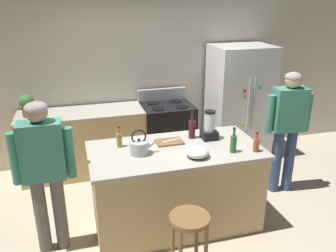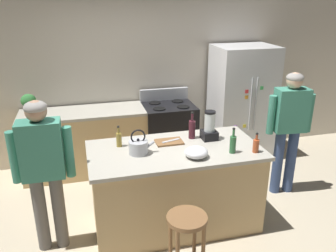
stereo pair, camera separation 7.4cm
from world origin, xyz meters
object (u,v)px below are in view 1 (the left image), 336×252
(potted_plant, at_px, (27,104))
(chef_knife, at_px, (171,141))
(person_by_island_left, at_px, (44,165))
(blender_appliance, at_px, (209,127))
(cutting_board, at_px, (169,142))
(kitchen_island, at_px, (175,187))
(bottle_vinegar, at_px, (119,139))
(refrigerator, at_px, (239,103))
(person_by_sink_right, at_px, (288,122))
(mixing_bowl, at_px, (197,152))
(stove_range, at_px, (167,134))
(bar_stool, at_px, (189,231))
(tea_kettle, at_px, (139,147))
(bottle_olive_oil, at_px, (233,143))
(bottle_wine, at_px, (192,128))
(bottle_cooking_sauce, at_px, (256,145))

(potted_plant, height_order, chef_knife, potted_plant)
(person_by_island_left, distance_m, blender_appliance, 1.81)
(cutting_board, bearing_deg, kitchen_island, -83.00)
(blender_appliance, relative_size, bottle_vinegar, 1.43)
(refrigerator, relative_size, person_by_sink_right, 1.10)
(person_by_island_left, xyz_separation_m, mixing_bowl, (1.49, -0.18, 0.03))
(mixing_bowl, relative_size, chef_knife, 1.10)
(stove_range, xyz_separation_m, cutting_board, (-0.35, -1.35, 0.47))
(bar_stool, xyz_separation_m, potted_plant, (-1.48, 2.42, 0.58))
(potted_plant, bearing_deg, tea_kettle, -52.21)
(stove_range, xyz_separation_m, chef_knife, (-0.33, -1.35, 0.48))
(mixing_bowl, relative_size, tea_kettle, 0.88)
(bottle_olive_oil, xyz_separation_m, mixing_bowl, (-0.40, -0.01, -0.05))
(person_by_island_left, height_order, bottle_vinegar, person_by_island_left)
(person_by_sink_right, relative_size, bottle_wine, 5.13)
(refrigerator, distance_m, chef_knife, 2.01)
(bottle_wine, bearing_deg, cutting_board, -167.32)
(bottle_cooking_sauce, relative_size, tea_kettle, 0.78)
(tea_kettle, bearing_deg, bottle_wine, 20.89)
(bar_stool, bearing_deg, bottle_wine, 70.02)
(person_by_sink_right, height_order, bottle_vinegar, person_by_sink_right)
(stove_range, height_order, cutting_board, stove_range)
(stove_range, xyz_separation_m, bottle_wine, (-0.06, -1.29, 0.58))
(bar_stool, bearing_deg, kitchen_island, 81.19)
(cutting_board, bearing_deg, blender_appliance, -1.87)
(bar_stool, xyz_separation_m, mixing_bowl, (0.29, 0.61, 0.46))
(person_by_sink_right, relative_size, bottle_vinegar, 6.87)
(kitchen_island, height_order, bar_stool, kitchen_island)
(refrigerator, relative_size, bottle_cooking_sauce, 8.23)
(bottle_olive_oil, height_order, cutting_board, bottle_olive_oil)
(bottle_vinegar, bearing_deg, chef_knife, -4.29)
(kitchen_island, relative_size, bottle_vinegar, 7.87)
(kitchen_island, relative_size, bottle_cooking_sauce, 8.60)
(person_by_sink_right, bearing_deg, bottle_wine, -176.80)
(stove_range, height_order, bottle_wine, bottle_wine)
(bottle_vinegar, bearing_deg, kitchen_island, -20.47)
(bottle_olive_oil, xyz_separation_m, bottle_vinegar, (-1.13, 0.46, -0.02))
(stove_range, distance_m, bottle_cooking_sauce, 1.95)
(person_by_island_left, xyz_separation_m, potted_plant, (-0.27, 1.62, 0.15))
(person_by_sink_right, distance_m, blender_appliance, 1.15)
(bar_stool, height_order, bottle_wine, bottle_wine)
(refrigerator, xyz_separation_m, bottle_cooking_sauce, (-0.71, -1.80, 0.13))
(tea_kettle, bearing_deg, person_by_sink_right, 9.40)
(person_by_island_left, bearing_deg, kitchen_island, 2.97)
(bottle_vinegar, distance_m, tea_kettle, 0.29)
(bar_stool, distance_m, bottle_vinegar, 1.26)
(refrigerator, distance_m, bottle_olive_oil, 1.99)
(kitchen_island, bearing_deg, tea_kettle, -177.34)
(stove_range, relative_size, mixing_bowl, 4.63)
(bottle_cooking_sauce, height_order, bottle_wine, bottle_wine)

